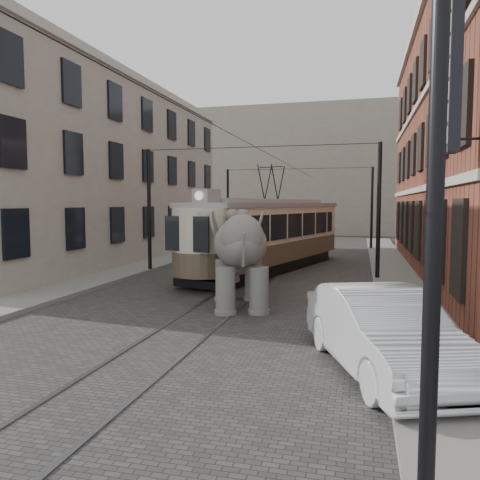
# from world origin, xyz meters

# --- Properties ---
(ground) EXTENTS (120.00, 120.00, 0.00)m
(ground) POSITION_xyz_m (0.00, 0.00, 0.00)
(ground) COLOR #3D3B39
(tram_rails) EXTENTS (1.54, 80.00, 0.02)m
(tram_rails) POSITION_xyz_m (0.00, 0.00, 0.01)
(tram_rails) COLOR slate
(tram_rails) RESTS_ON ground
(sidewalk_right) EXTENTS (2.00, 60.00, 0.15)m
(sidewalk_right) POSITION_xyz_m (6.00, 0.00, 0.07)
(sidewalk_right) COLOR slate
(sidewalk_right) RESTS_ON ground
(sidewalk_left) EXTENTS (2.00, 60.00, 0.15)m
(sidewalk_left) POSITION_xyz_m (-6.50, 0.00, 0.07)
(sidewalk_left) COLOR slate
(sidewalk_left) RESTS_ON ground
(stucco_building) EXTENTS (7.00, 24.00, 10.00)m
(stucco_building) POSITION_xyz_m (-11.00, 10.00, 5.00)
(stucco_building) COLOR gray
(stucco_building) RESTS_ON ground
(distant_block) EXTENTS (28.00, 10.00, 14.00)m
(distant_block) POSITION_xyz_m (0.00, 40.00, 7.00)
(distant_block) COLOR gray
(distant_block) RESTS_ON ground
(catenary) EXTENTS (11.00, 30.20, 6.00)m
(catenary) POSITION_xyz_m (-0.20, 5.00, 3.00)
(catenary) COLOR black
(catenary) RESTS_ON ground
(tram) EXTENTS (6.02, 13.46, 5.24)m
(tram) POSITION_xyz_m (0.09, 8.03, 2.62)
(tram) COLOR beige
(tram) RESTS_ON ground
(elephant) EXTENTS (4.33, 5.86, 3.20)m
(elephant) POSITION_xyz_m (0.69, -0.48, 1.60)
(elephant) COLOR #62605A
(elephant) RESTS_ON ground
(parked_car) EXTENTS (3.51, 5.39, 1.68)m
(parked_car) POSITION_xyz_m (4.92, -5.61, 0.84)
(parked_car) COLOR silver
(parked_car) RESTS_ON ground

